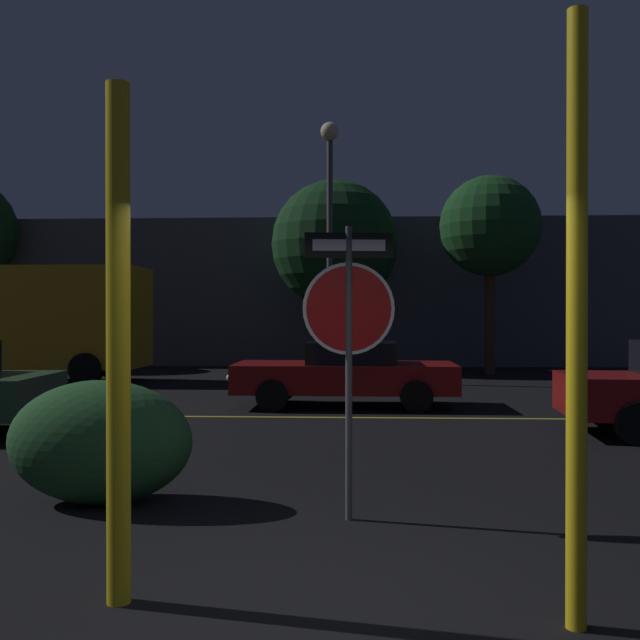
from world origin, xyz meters
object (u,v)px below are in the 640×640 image
object	(u,v)px
yellow_pole_right	(577,320)
passing_car_2	(346,373)
stop_sign	(349,315)
tree_2	(490,227)
delivery_truck	(39,322)
hedge_bush_1	(100,442)
street_lamp	(330,206)
tree_1	(335,244)
yellow_pole_left	(118,343)

from	to	relation	value
yellow_pole_right	passing_car_2	bearing A→B (deg)	98.25
stop_sign	tree_2	xyz separation A→B (m)	(4.16, 15.47, 2.65)
delivery_truck	passing_car_2	bearing A→B (deg)	-119.93
stop_sign	yellow_pole_right	distance (m)	2.49
hedge_bush_1	delivery_truck	xyz separation A→B (m)	(-6.00, 12.04, 1.02)
hedge_bush_1	passing_car_2	world-z (taller)	passing_car_2
street_lamp	tree_1	bearing A→B (deg)	89.61
delivery_truck	tree_1	world-z (taller)	tree_1
delivery_truck	tree_1	xyz separation A→B (m)	(7.81, 4.10, 2.45)
yellow_pole_left	hedge_bush_1	bearing A→B (deg)	112.41
yellow_pole_right	street_lamp	size ratio (longest dim) A/B	0.51
stop_sign	hedge_bush_1	distance (m)	2.70
street_lamp	passing_car_2	bearing A→B (deg)	-84.47
passing_car_2	tree_1	world-z (taller)	tree_1
hedge_bush_1	passing_car_2	size ratio (longest dim) A/B	0.40
tree_2	tree_1	bearing A→B (deg)	166.94
stop_sign	street_lamp	distance (m)	13.07
yellow_pole_left	yellow_pole_right	distance (m)	2.76
yellow_pole_right	passing_car_2	xyz separation A→B (m)	(-1.42, 9.82, -1.12)
stop_sign	delivery_truck	xyz separation A→B (m)	(-8.38, 12.47, -0.19)
yellow_pole_right	hedge_bush_1	bearing A→B (deg)	145.60
hedge_bush_1	tree_1	bearing A→B (deg)	83.60
hedge_bush_1	delivery_truck	world-z (taller)	delivery_truck
street_lamp	tree_1	xyz separation A→B (m)	(0.03, 3.84, -0.64)
hedge_bush_1	street_lamp	bearing A→B (deg)	81.74
delivery_truck	yellow_pole_left	bearing A→B (deg)	-154.19
yellow_pole_right	hedge_bush_1	xyz separation A→B (m)	(-3.69, 2.53, -1.19)
delivery_truck	tree_2	bearing A→B (deg)	-76.57
yellow_pole_left	street_lamp	xyz separation A→B (m)	(0.84, 14.60, 3.08)
yellow_pole_left	hedge_bush_1	size ratio (longest dim) A/B	1.84
yellow_pole_right	delivery_truck	world-z (taller)	yellow_pole_right
tree_1	tree_2	size ratio (longest dim) A/B	1.02
delivery_truck	tree_1	size ratio (longest dim) A/B	0.92
stop_sign	tree_1	bearing A→B (deg)	85.51
street_lamp	tree_2	xyz separation A→B (m)	(4.75, 2.75, -0.26)
hedge_bush_1	street_lamp	world-z (taller)	street_lamp
yellow_pole_left	passing_car_2	distance (m)	9.72
yellow_pole_left	hedge_bush_1	xyz separation A→B (m)	(-0.95, 2.29, -1.03)
passing_car_2	hedge_bush_1	bearing A→B (deg)	163.11
tree_2	street_lamp	bearing A→B (deg)	-149.98
stop_sign	passing_car_2	size ratio (longest dim) A/B	0.59
yellow_pole_right	tree_2	xyz separation A→B (m)	(2.84, 17.58, 2.67)
yellow_pole_right	tree_1	bearing A→B (deg)	95.76
hedge_bush_1	tree_2	world-z (taller)	tree_2
hedge_bush_1	yellow_pole_left	bearing A→B (deg)	-67.59
yellow_pole_left	yellow_pole_right	xyz separation A→B (m)	(2.75, -0.23, 0.15)
stop_sign	passing_car_2	distance (m)	7.80
tree_1	street_lamp	bearing A→B (deg)	-90.39
street_lamp	delivery_truck	bearing A→B (deg)	-178.10
hedge_bush_1	delivery_truck	size ratio (longest dim) A/B	0.32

